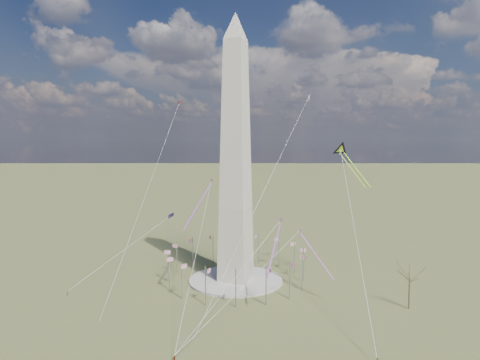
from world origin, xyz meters
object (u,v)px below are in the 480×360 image
at_px(tree_near, 410,275).
at_px(washington_monument, 236,157).
at_px(person_west, 68,293).
at_px(kite_delta_black, 342,152).

bearing_deg(tree_near, washington_monument, 176.25).
xyz_separation_m(washington_monument, person_west, (-48.99, -35.91, -47.16)).
bearing_deg(washington_monument, tree_near, -3.75).
height_order(tree_near, kite_delta_black, kite_delta_black).
bearing_deg(person_west, washington_monument, -101.24).
distance_m(person_west, kite_delta_black, 111.63).
bearing_deg(washington_monument, kite_delta_black, 22.93).
bearing_deg(tree_near, person_west, -164.01).
height_order(washington_monument, kite_delta_black, washington_monument).
xyz_separation_m(washington_monument, kite_delta_black, (37.01, 15.66, 1.89)).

